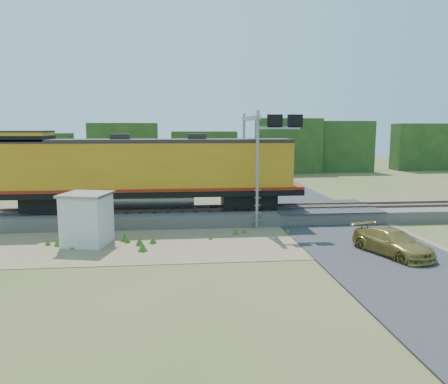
{
  "coord_description": "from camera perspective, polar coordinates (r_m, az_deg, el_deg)",
  "views": [
    {
      "loc": [
        -2.89,
        -23.06,
        6.24
      ],
      "look_at": [
        -0.17,
        3.0,
        2.4
      ],
      "focal_mm": 35.0,
      "sensor_mm": 36.0,
      "label": 1
    }
  ],
  "objects": [
    {
      "name": "car",
      "position": [
        23.21,
        21.15,
        -6.17
      ],
      "size": [
        3.15,
        4.82,
        1.3
      ],
      "primitive_type": "imported",
      "rotation": [
        0.0,
        0.0,
        0.32
      ],
      "color": "#A1863B",
      "rests_on": "ground"
    },
    {
      "name": "locomotive",
      "position": [
        29.26,
        -9.94,
        2.82
      ],
      "size": [
        19.89,
        3.03,
        5.13
      ],
      "color": "black",
      "rests_on": "rails"
    },
    {
      "name": "road",
      "position": [
        26.5,
        16.21,
        -5.42
      ],
      "size": [
        7.0,
        66.0,
        0.86
      ],
      "color": "#38383A",
      "rests_on": "ground"
    },
    {
      "name": "tree_line_north",
      "position": [
        61.21,
        -3.27,
        5.35
      ],
      "size": [
        130.0,
        3.0,
        6.5
      ],
      "color": "#1F3B15",
      "rests_on": "ground"
    },
    {
      "name": "ballast",
      "position": [
        29.78,
        -0.28,
        -2.97
      ],
      "size": [
        70.0,
        5.0,
        0.8
      ],
      "primitive_type": "cube",
      "color": "slate",
      "rests_on": "ground"
    },
    {
      "name": "dirt_shoulder",
      "position": [
        24.38,
        -3.7,
        -6.47
      ],
      "size": [
        26.0,
        8.0,
        0.03
      ],
      "primitive_type": "cube",
      "color": "#8C7754",
      "rests_on": "ground"
    },
    {
      "name": "rails",
      "position": [
        29.69,
        -0.28,
        -2.06
      ],
      "size": [
        70.0,
        1.54,
        0.16
      ],
      "color": "brown",
      "rests_on": "ballast"
    },
    {
      "name": "shed",
      "position": [
        24.57,
        -17.46,
        -3.35
      ],
      "size": [
        2.87,
        2.87,
        2.82
      ],
      "rotation": [
        0.0,
        0.0,
        -0.24
      ],
      "color": "silver",
      "rests_on": "ground"
    },
    {
      "name": "weed_clumps",
      "position": [
        23.99,
        -7.26,
        -6.8
      ],
      "size": [
        15.0,
        6.2,
        0.56
      ],
      "primitive_type": null,
      "color": "#32621C",
      "rests_on": "ground"
    },
    {
      "name": "signal_gantry",
      "position": [
        28.87,
        4.4,
        6.77
      ],
      "size": [
        2.9,
        6.2,
        7.3
      ],
      "color": "gray",
      "rests_on": "ground"
    },
    {
      "name": "ground",
      "position": [
        24.06,
        1.15,
        -6.69
      ],
      "size": [
        140.0,
        140.0,
        0.0
      ],
      "primitive_type": "plane",
      "color": "#475123",
      "rests_on": "ground"
    }
  ]
}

